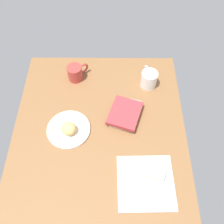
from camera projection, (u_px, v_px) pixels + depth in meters
dining_table at (99, 137)px, 129.68cm from camera, size 110.00×90.00×4.00cm
round_plate at (69, 129)px, 128.91cm from camera, size 22.53×22.53×1.40cm
scone_pastry at (69, 129)px, 124.79cm from camera, size 9.63×9.88×6.22cm
square_plate at (146, 183)px, 113.74cm from camera, size 26.33×26.33×1.60cm
sauce_cup at (140, 192)px, 109.46cm from camera, size 5.22×5.22×2.23cm
breakfast_wrap at (152, 172)px, 112.52cm from camera, size 9.11×12.93×6.22cm
book_stack at (125, 113)px, 132.31cm from camera, size 23.42×20.45×4.50cm
coffee_mug at (149, 79)px, 141.67cm from camera, size 14.44×9.19×10.05cm
second_mug at (76, 73)px, 144.71cm from camera, size 10.51×11.98×9.27cm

